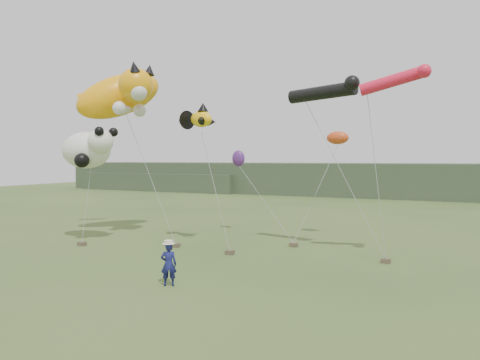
% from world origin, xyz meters
% --- Properties ---
extents(ground, '(120.00, 120.00, 0.00)m').
position_xyz_m(ground, '(0.00, 0.00, 0.00)').
color(ground, '#385123').
rests_on(ground, ground).
extents(headland, '(90.00, 13.00, 4.00)m').
position_xyz_m(headland, '(-3.11, 44.69, 1.92)').
color(headland, '#2D3D28').
rests_on(headland, ground).
extents(festival_attendant, '(0.68, 0.61, 1.56)m').
position_xyz_m(festival_attendant, '(0.26, -1.27, 0.78)').
color(festival_attendant, navy).
rests_on(festival_attendant, ground).
extents(sandbag_anchors, '(15.42, 4.94, 0.20)m').
position_xyz_m(sandbag_anchors, '(-0.74, 5.31, 0.10)').
color(sandbag_anchors, brown).
rests_on(sandbag_anchors, ground).
extents(cat_kite, '(6.99, 5.92, 4.11)m').
position_xyz_m(cat_kite, '(-8.77, 7.05, 8.43)').
color(cat_kite, orange).
rests_on(cat_kite, ground).
extents(fish_kite, '(2.79, 1.83, 1.35)m').
position_xyz_m(fish_kite, '(-3.20, 6.19, 6.68)').
color(fish_kite, yellow).
rests_on(fish_kite, ground).
extents(tube_kites, '(6.93, 2.43, 1.25)m').
position_xyz_m(tube_kites, '(4.85, 7.11, 7.96)').
color(tube_kites, black).
rests_on(tube_kites, ground).
extents(panda_kite, '(3.57, 2.31, 2.22)m').
position_xyz_m(panda_kite, '(-8.89, 4.34, 5.11)').
color(panda_kite, white).
rests_on(panda_kite, ground).
extents(misc_kites, '(7.08, 1.28, 2.06)m').
position_xyz_m(misc_kites, '(0.78, 11.23, 5.32)').
color(misc_kites, '#CA441A').
rests_on(misc_kites, ground).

